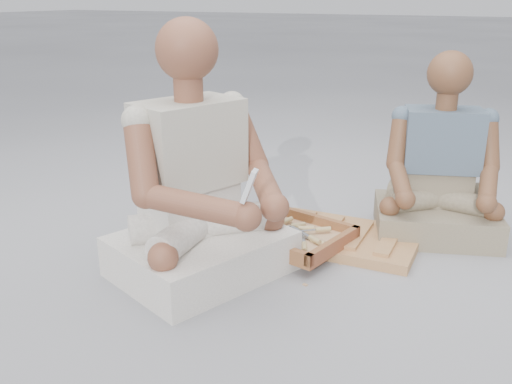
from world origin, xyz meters
The scene contains 28 objects.
ground centered at (0.00, 0.00, 0.00)m, with size 60.00×60.00×0.00m, color #96979B.
carved_panel centered at (0.19, 0.48, 0.02)m, with size 0.67×0.44×0.04m, color brown.
tool_tray centered at (-0.01, 0.30, 0.07)m, with size 0.57×0.49×0.07m.
chisel_0 centered at (-0.07, 0.39, 0.09)m, with size 0.08×0.22×0.02m.
chisel_1 centered at (0.11, 0.38, 0.09)m, with size 0.18×0.15×0.02m.
chisel_2 centered at (0.11, 0.28, 0.08)m, with size 0.20×0.13×0.02m.
chisel_3 centered at (-0.05, 0.21, 0.07)m, with size 0.08×0.22×0.02m.
chisel_4 centered at (0.02, 0.38, 0.08)m, with size 0.20×0.13×0.02m.
chisel_5 centered at (0.12, 0.28, 0.07)m, with size 0.22×0.08×0.02m.
chisel_6 centered at (-0.02, 0.38, 0.08)m, with size 0.16×0.17×0.02m.
chisel_7 centered at (0.10, 0.23, 0.07)m, with size 0.11×0.21×0.02m.
wood_chip_0 centered at (0.19, 0.02, 0.00)m, with size 0.02×0.01×0.00m, color tan.
wood_chip_1 centered at (0.25, 0.26, 0.00)m, with size 0.02×0.01×0.00m, color tan.
wood_chip_2 centered at (-0.22, 0.17, 0.00)m, with size 0.02×0.01×0.00m, color tan.
wood_chip_3 centered at (0.03, 0.49, 0.00)m, with size 0.02×0.01×0.00m, color tan.
wood_chip_4 centered at (-0.10, 0.59, 0.00)m, with size 0.02×0.01×0.00m, color tan.
wood_chip_5 centered at (-0.02, 0.23, 0.00)m, with size 0.02×0.01×0.00m, color tan.
wood_chip_6 centered at (0.29, 0.56, 0.00)m, with size 0.02×0.01×0.00m, color tan.
wood_chip_7 centered at (0.31, 0.63, 0.00)m, with size 0.02×0.01×0.00m, color tan.
wood_chip_8 centered at (0.17, 0.48, 0.00)m, with size 0.02×0.01×0.00m, color tan.
wood_chip_9 centered at (0.22, 0.37, 0.00)m, with size 0.02×0.01×0.00m, color tan.
wood_chip_10 centered at (-0.04, 0.60, 0.00)m, with size 0.02×0.01×0.00m, color tan.
wood_chip_11 centered at (-0.22, 0.60, 0.00)m, with size 0.02×0.01×0.00m, color tan.
wood_chip_12 centered at (-0.28, 0.03, 0.00)m, with size 0.02×0.01×0.00m, color tan.
wood_chip_13 centered at (0.30, 0.37, 0.00)m, with size 0.02×0.01×0.00m, color tan.
craftsman centered at (-0.24, -0.07, 0.35)m, with size 0.77×0.79×1.01m.
companion centered at (0.54, 0.78, 0.29)m, with size 0.66×0.59×0.86m.
mobile_phone centered at (0.09, -0.26, 0.48)m, with size 0.07×0.06×0.12m.
Camera 1 is at (0.94, -1.85, 1.09)m, focal length 40.00 mm.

